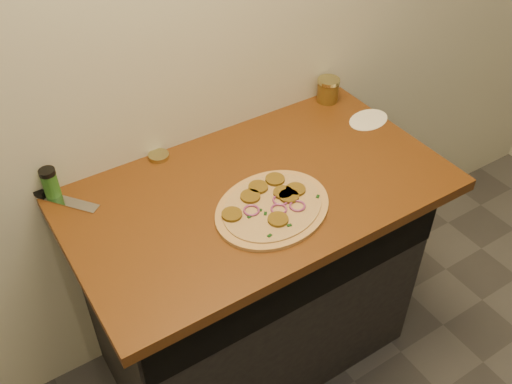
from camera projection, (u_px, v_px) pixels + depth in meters
cabinet at (253, 278)px, 2.11m from camera, size 1.10×0.60×0.86m
countertop at (258, 191)px, 1.79m from camera, size 1.20×0.70×0.04m
pizza at (272, 207)px, 1.69m from camera, size 0.46×0.46×0.03m
chefs_knife at (47, 196)px, 1.74m from camera, size 0.20×0.25×0.02m
mason_jar_lid at (159, 156)px, 1.89m from camera, size 0.07×0.07×0.01m
salsa_jar at (328, 90)px, 2.13m from camera, size 0.08×0.08×0.09m
spice_shaker at (50, 183)px, 1.71m from camera, size 0.05×0.05×0.10m
flour_spill at (368, 120)px, 2.06m from camera, size 0.19×0.19×0.00m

